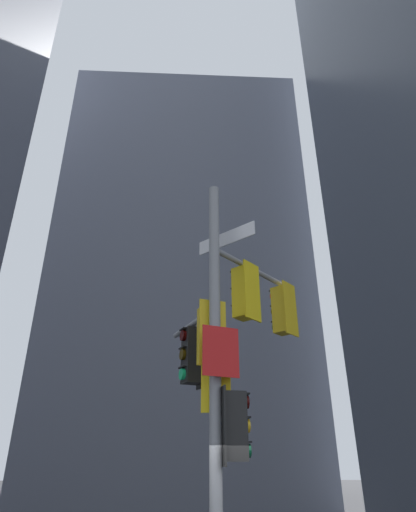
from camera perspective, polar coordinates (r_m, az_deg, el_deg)
building_mid_block at (r=34.55m, az=-3.39°, el=-4.54°), size 16.66×16.66×29.51m
signal_pole_assembly at (r=7.70m, az=2.70°, el=-12.57°), size 2.62×2.20×7.12m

